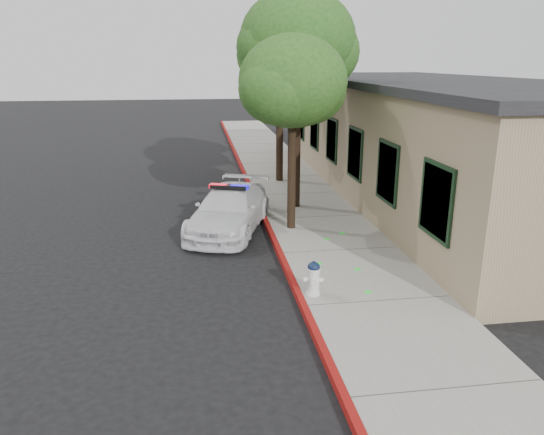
{
  "coord_description": "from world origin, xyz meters",
  "views": [
    {
      "loc": [
        -1.94,
        -9.24,
        4.9
      ],
      "look_at": [
        -0.17,
        2.97,
        1.12
      ],
      "focal_mm": 34.08,
      "sensor_mm": 36.0,
      "label": 1
    }
  ],
  "objects_px": {
    "fire_hydrant": "(313,278)",
    "street_tree_mid": "(298,45)",
    "street_tree_near": "(293,86)",
    "police_car": "(230,210)",
    "clapboard_building": "(430,137)",
    "street_tree_far": "(281,59)"
  },
  "relations": [
    {
      "from": "clapboard_building",
      "to": "street_tree_far",
      "type": "bearing_deg",
      "value": 157.19
    },
    {
      "from": "fire_hydrant",
      "to": "street_tree_mid",
      "type": "relative_size",
      "value": 0.11
    },
    {
      "from": "clapboard_building",
      "to": "police_car",
      "type": "distance_m",
      "value": 8.66
    },
    {
      "from": "street_tree_near",
      "to": "street_tree_mid",
      "type": "bearing_deg",
      "value": 76.15
    },
    {
      "from": "fire_hydrant",
      "to": "street_tree_near",
      "type": "bearing_deg",
      "value": 97.42
    },
    {
      "from": "fire_hydrant",
      "to": "street_tree_near",
      "type": "relative_size",
      "value": 0.14
    },
    {
      "from": "street_tree_far",
      "to": "street_tree_near",
      "type": "bearing_deg",
      "value": -96.23
    },
    {
      "from": "clapboard_building",
      "to": "fire_hydrant",
      "type": "bearing_deg",
      "value": -126.7
    },
    {
      "from": "fire_hydrant",
      "to": "street_tree_far",
      "type": "xyz_separation_m",
      "value": [
        1.04,
        10.74,
        4.4
      ]
    },
    {
      "from": "police_car",
      "to": "street_tree_near",
      "type": "distance_m",
      "value": 4.02
    },
    {
      "from": "clapboard_building",
      "to": "street_tree_near",
      "type": "relative_size",
      "value": 3.83
    },
    {
      "from": "street_tree_near",
      "to": "street_tree_far",
      "type": "relative_size",
      "value": 0.86
    },
    {
      "from": "fire_hydrant",
      "to": "street_tree_far",
      "type": "bearing_deg",
      "value": 96.45
    },
    {
      "from": "clapboard_building",
      "to": "fire_hydrant",
      "type": "distance_m",
      "value": 10.73
    },
    {
      "from": "clapboard_building",
      "to": "street_tree_far",
      "type": "relative_size",
      "value": 3.29
    },
    {
      "from": "police_car",
      "to": "fire_hydrant",
      "type": "bearing_deg",
      "value": -54.92
    },
    {
      "from": "clapboard_building",
      "to": "street_tree_far",
      "type": "distance_m",
      "value": 6.4
    },
    {
      "from": "fire_hydrant",
      "to": "street_tree_near",
      "type": "distance_m",
      "value": 5.87
    },
    {
      "from": "police_car",
      "to": "street_tree_mid",
      "type": "distance_m",
      "value": 5.57
    },
    {
      "from": "street_tree_near",
      "to": "street_tree_mid",
      "type": "distance_m",
      "value": 2.63
    },
    {
      "from": "police_car",
      "to": "street_tree_near",
      "type": "height_order",
      "value": "street_tree_near"
    },
    {
      "from": "street_tree_mid",
      "to": "street_tree_near",
      "type": "bearing_deg",
      "value": -103.85
    }
  ]
}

